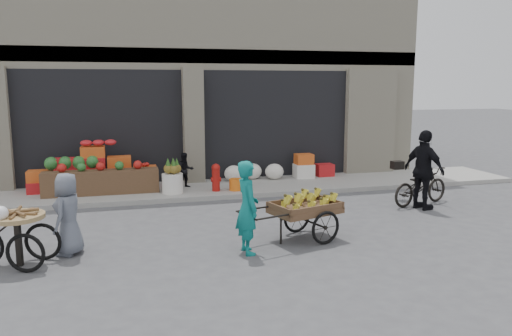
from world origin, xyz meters
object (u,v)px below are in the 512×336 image
object	(u,v)px
orange_bucket	(235,185)
vendor_grey	(68,214)
fire_hydrant	(216,176)
pineapple_bin	(173,183)
tricycle_cart	(17,231)
bicycle	(421,186)
seated_person	(185,170)
banana_cart	(303,207)
cyclist	(424,170)
vendor_woman	(247,207)

from	to	relation	value
orange_bucket	vendor_grey	distance (m)	5.26
fire_hydrant	orange_bucket	distance (m)	0.55
pineapple_bin	tricycle_cart	distance (m)	5.06
vendor_grey	bicycle	xyz separation A→B (m)	(7.71, 1.54, -0.25)
seated_person	banana_cart	xyz separation A→B (m)	(1.56, -4.70, 0.04)
pineapple_bin	banana_cart	xyz separation A→B (m)	(1.96, -4.10, 0.26)
cyclist	pineapple_bin	bearing A→B (deg)	47.02
banana_cart	cyclist	world-z (taller)	cyclist
pineapple_bin	fire_hydrant	world-z (taller)	fire_hydrant
banana_cart	bicycle	size ratio (longest dim) A/B	1.29
orange_bucket	tricycle_cart	world-z (taller)	tricycle_cart
pineapple_bin	seated_person	world-z (taller)	seated_person
orange_bucket	bicycle	bearing A→B (deg)	-28.46
fire_hydrant	bicycle	size ratio (longest dim) A/B	0.41
pineapple_bin	vendor_grey	world-z (taller)	vendor_grey
orange_bucket	vendor_woman	size ratio (longest dim) A/B	0.20
bicycle	fire_hydrant	bearing A→B (deg)	47.07
orange_bucket	tricycle_cart	xyz separation A→B (m)	(-4.43, -4.09, 0.30)
fire_hydrant	banana_cart	world-z (taller)	banana_cart
pineapple_bin	bicycle	distance (m)	6.05
vendor_woman	bicycle	xyz separation A→B (m)	(4.81, 2.26, -0.34)
orange_bucket	seated_person	size ratio (longest dim) A/B	0.34
vendor_grey	bicycle	bearing A→B (deg)	122.46
vendor_woman	orange_bucket	bearing A→B (deg)	-14.53
fire_hydrant	pineapple_bin	bearing A→B (deg)	177.40
pineapple_bin	banana_cart	distance (m)	4.55
pineapple_bin	vendor_grey	bearing A→B (deg)	-118.91
orange_bucket	vendor_woman	xyz separation A→B (m)	(-0.80, -4.44, 0.52)
vendor_woman	tricycle_cart	size ratio (longest dim) A/B	1.09
banana_cart	vendor_woman	world-z (taller)	vendor_woman
pineapple_bin	tricycle_cart	size ratio (longest dim) A/B	0.36
banana_cart	tricycle_cart	xyz separation A→B (m)	(-4.79, -0.09, -0.06)
fire_hydrant	tricycle_cart	world-z (taller)	tricycle_cart
bicycle	vendor_woman	bearing A→B (deg)	98.54
orange_bucket	tricycle_cart	distance (m)	6.04
fire_hydrant	vendor_grey	size ratio (longest dim) A/B	0.51
seated_person	pineapple_bin	bearing A→B (deg)	-133.69
tricycle_cart	cyclist	xyz separation A→B (m)	(8.24, 1.52, 0.34)
tricycle_cart	cyclist	bearing A→B (deg)	28.51
orange_bucket	banana_cart	world-z (taller)	banana_cart
fire_hydrant	cyclist	distance (m)	5.06
fire_hydrant	orange_bucket	xyz separation A→B (m)	(0.50, -0.05, -0.23)
orange_bucket	cyclist	distance (m)	4.64
orange_bucket	bicycle	size ratio (longest dim) A/B	0.19
seated_person	cyclist	xyz separation A→B (m)	(5.01, -3.27, 0.32)
pineapple_bin	seated_person	bearing A→B (deg)	56.31
tricycle_cart	bicycle	size ratio (longest dim) A/B	0.85
seated_person	vendor_grey	size ratio (longest dim) A/B	0.67
seated_person	vendor_woman	xyz separation A→B (m)	(0.40, -5.14, 0.21)
seated_person	cyclist	distance (m)	5.99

